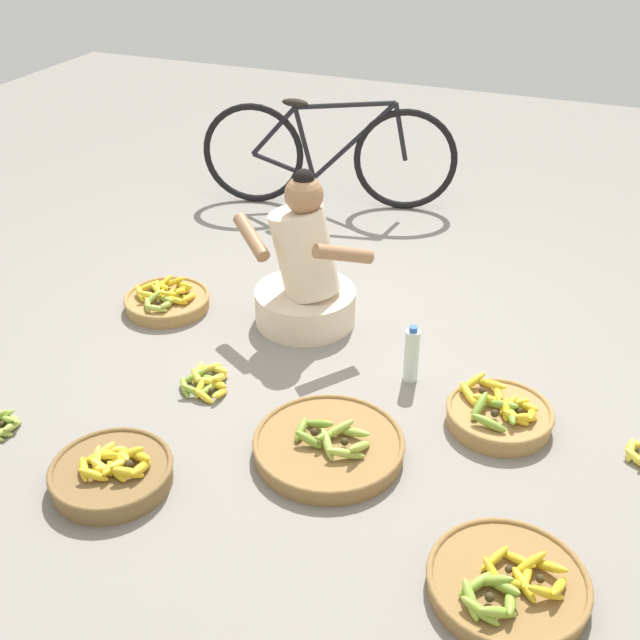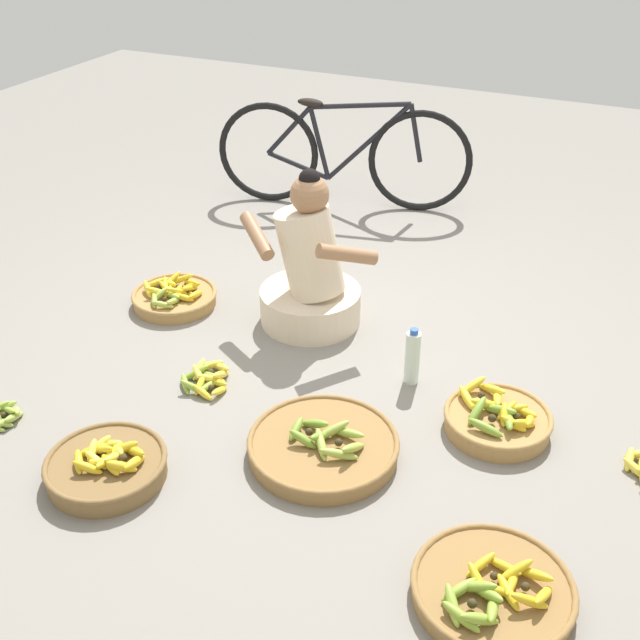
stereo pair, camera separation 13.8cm
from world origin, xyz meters
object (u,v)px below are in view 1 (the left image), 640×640
banana_basket_back_left (167,300)px  loose_bananas_mid_left (206,381)px  banana_basket_back_center (112,472)px  banana_basket_back_right (329,445)px  banana_basket_near_vendor (508,583)px  bicycle_leaning (328,155)px  vendor_woman_front (305,276)px  water_bottle (412,355)px  banana_basket_front_right (499,414)px

banana_basket_back_left → loose_bananas_mid_left: bearing=-45.6°
banana_basket_back_center → banana_basket_back_right: size_ratio=0.77×
banana_basket_near_vendor → banana_basket_back_left: (-2.04, 1.20, 0.00)m
bicycle_leaning → banana_basket_back_right: (0.95, -2.40, -0.31)m
banana_basket_back_right → loose_bananas_mid_left: banana_basket_back_right is taller
vendor_woman_front → water_bottle: bearing=-24.3°
banana_basket_back_center → banana_basket_back_right: banana_basket_back_center is taller
banana_basket_front_right → banana_basket_back_center: bearing=-144.9°
bicycle_leaning → water_bottle: 2.11m
banana_basket_near_vendor → bicycle_leaning: bearing=121.9°
bicycle_leaning → loose_bananas_mid_left: bearing=-83.2°
banana_basket_back_left → loose_bananas_mid_left: 0.77m
banana_basket_near_vendor → banana_basket_back_center: banana_basket_back_center is taller
water_bottle → banana_basket_back_left: bearing=174.1°
banana_basket_back_center → loose_bananas_mid_left: 0.70m
vendor_woman_front → banana_basket_near_vendor: (1.30, -1.35, -0.22)m
banana_basket_near_vendor → banana_basket_back_left: banana_basket_back_left is taller
bicycle_leaning → banana_basket_near_vendor: 3.35m
banana_basket_back_center → water_bottle: size_ratio=1.68×
bicycle_leaning → banana_basket_front_right: size_ratio=3.62×
water_bottle → banana_basket_front_right: bearing=-21.9°
bicycle_leaning → banana_basket_front_right: bearing=-51.4°
banana_basket_front_right → water_bottle: water_bottle is taller
vendor_woman_front → banana_basket_back_right: bearing=-61.8°
vendor_woman_front → banana_basket_front_right: vendor_woman_front is taller
banana_basket_near_vendor → water_bottle: bearing=121.5°
vendor_woman_front → bicycle_leaning: 1.55m
loose_bananas_mid_left → water_bottle: bearing=25.5°
banana_basket_front_right → water_bottle: 0.49m
banana_basket_front_right → loose_bananas_mid_left: bearing=-170.0°
banana_basket_back_left → banana_basket_back_right: bearing=-32.1°
banana_basket_back_left → banana_basket_back_center: bearing=-67.5°
banana_basket_near_vendor → banana_basket_back_right: 0.91m
bicycle_leaning → loose_bananas_mid_left: size_ratio=5.84×
banana_basket_near_vendor → banana_basket_back_center: size_ratio=1.14×
banana_basket_front_right → banana_basket_back_left: 1.87m
vendor_woman_front → loose_bananas_mid_left: bearing=-105.6°
banana_basket_back_left → banana_basket_back_right: 1.46m
banana_basket_back_center → water_bottle: bearing=51.7°
banana_basket_back_left → water_bottle: water_bottle is taller
banana_basket_front_right → loose_bananas_mid_left: 1.32m
vendor_woman_front → banana_basket_back_center: 1.44m
loose_bananas_mid_left → water_bottle: size_ratio=0.99×
banana_basket_back_center → loose_bananas_mid_left: bearing=88.3°
vendor_woman_front → banana_basket_back_center: bearing=-98.8°
bicycle_leaning → loose_bananas_mid_left: bicycle_leaning is taller
banana_basket_front_right → bicycle_leaning: bearing=128.6°
banana_basket_back_center → water_bottle: water_bottle is taller
vendor_woman_front → bicycle_leaning: size_ratio=0.50×
banana_basket_back_left → banana_basket_near_vendor: bearing=-30.5°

